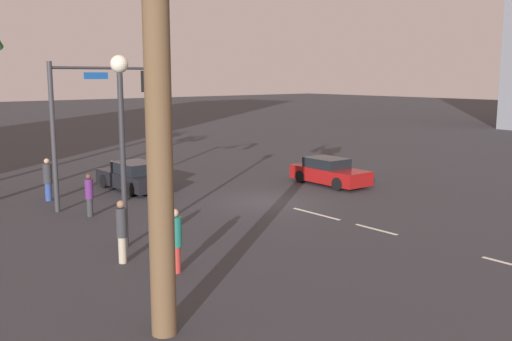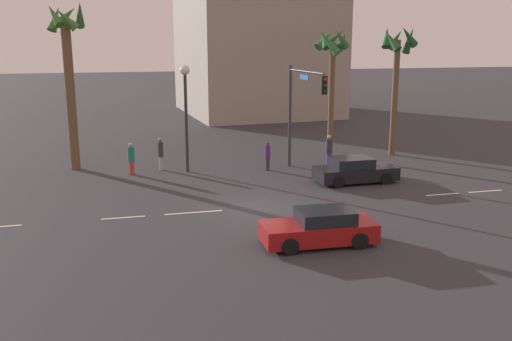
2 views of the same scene
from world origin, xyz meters
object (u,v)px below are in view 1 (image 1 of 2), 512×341
Objects in this scene: car_1 at (329,172)px; pedestrian_2 at (89,194)px; palm_tree_2 at (156,30)px; pedestrian_3 at (48,179)px; traffic_signal at (89,109)px; streetlamp at (121,114)px; pedestrian_1 at (175,239)px; car_0 at (134,177)px; pedestrian_0 at (122,230)px.

car_1 is 2.54× the size of pedestrian_2.
palm_tree_2 is at bearing 122.44° from car_1.
pedestrian_2 is at bearing 84.17° from car_1.
pedestrian_2 is 3.94m from pedestrian_3.
traffic_signal is 0.99× the size of streetlamp.
pedestrian_1 is 11.78m from pedestrian_3.
pedestrian_2 is at bearing -15.59° from palm_tree_2.
streetlamp is (-8.48, 4.67, 3.67)m from car_0.
car_0 is 12.59m from pedestrian_1.
streetlamp reaches higher than pedestrian_2.
car_0 is 2.40× the size of pedestrian_1.
pedestrian_2 is (1.26, 12.30, 0.28)m from car_1.
traffic_signal reaches higher than pedestrian_3.
streetlamp reaches higher than pedestrian_1.
car_0 is at bearing -28.84° from streetlamp.
car_1 is at bearing -112.47° from pedestrian_3.
pedestrian_2 is (7.83, -0.83, -0.06)m from pedestrian_1.
car_1 is at bearing -70.79° from pedestrian_0.
palm_tree_2 reaches higher than pedestrian_3.
car_0 is at bearing -54.80° from traffic_signal.
car_0 is 9.83m from car_1.
traffic_signal is at bearing 75.43° from car_1.
streetlamp is 3.60× the size of pedestrian_2.
pedestrian_2 is (4.64, -0.77, -3.40)m from streetlamp.
pedestrian_0 is at bearing 24.30° from pedestrian_1.
palm_tree_2 reaches higher than streetlamp.
palm_tree_2 reaches higher than car_1.
car_1 is 14.00m from streetlamp.
palm_tree_2 is at bearing 160.14° from streetlamp.
car_0 is at bearing -25.13° from palm_tree_2.
streetlamp reaches higher than pedestrian_0.
pedestrian_2 is at bearing -6.01° from pedestrian_1.
pedestrian_1 is 0.97× the size of pedestrian_3.
pedestrian_0 is 1.11× the size of pedestrian_2.
car_1 is at bearing -75.48° from streetlamp.
car_1 is at bearing -63.38° from pedestrian_1.
traffic_signal is at bearing 125.20° from car_0.
pedestrian_1 reaches higher than pedestrian_2.
pedestrian_0 is at bearing 109.21° from car_1.
traffic_signal is 3.75m from pedestrian_2.
pedestrian_2 is at bearing -9.43° from streetlamp.
traffic_signal is at bearing -27.36° from pedestrian_2.
car_0 reaches higher than car_1.
pedestrian_2 is (6.10, -1.61, -0.12)m from pedestrian_0.
pedestrian_3 is 0.20× the size of palm_tree_2.
car_1 is 2.28× the size of pedestrian_3.
pedestrian_1 is 0.19× the size of palm_tree_2.
pedestrian_3 is (11.76, -0.59, 0.03)m from pedestrian_1.
pedestrian_0 is 1.00× the size of pedestrian_3.
car_1 is at bearing -121.21° from car_0.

